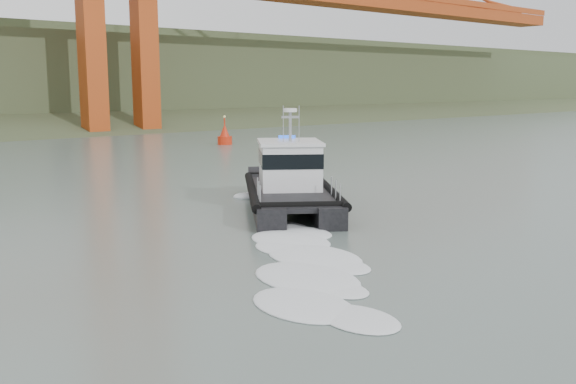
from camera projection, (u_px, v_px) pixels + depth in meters
name	position (u px, v px, depth m)	size (l,w,h in m)	color
ground	(489.00, 295.00, 21.46)	(400.00, 400.00, 0.00)	#54645D
patrol_boat	(290.00, 182.00, 36.31)	(10.33, 12.40, 5.83)	black
nav_buoy	(225.00, 136.00, 74.85)	(1.71, 1.71, 3.57)	red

